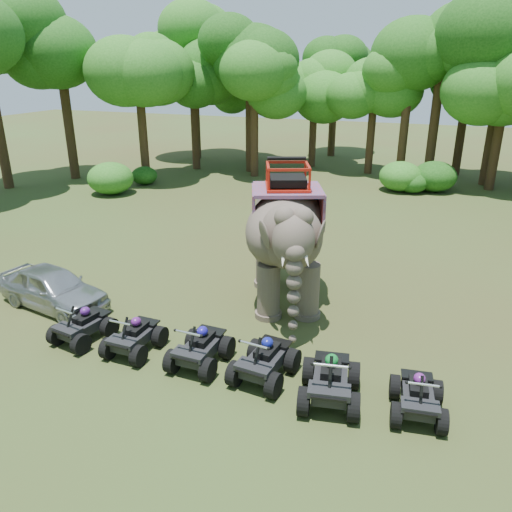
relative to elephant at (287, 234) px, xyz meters
The scene contains 25 objects.
ground 3.34m from the elephant, 103.82° to the right, with size 110.00×110.00×0.00m, color #47381E.
elephant is the anchor object (origin of this frame).
parked_car 7.56m from the elephant, 155.59° to the right, with size 1.57×3.90×1.33m, color #ADB0B4.
atv_0 6.54m from the elephant, 135.75° to the right, with size 1.17×1.61×1.19m, color black, non-canonical shape.
atv_1 5.52m from the elephant, 122.83° to the right, with size 1.17×1.60×1.19m, color black, non-canonical shape.
atv_2 4.73m from the elephant, 101.90° to the right, with size 1.24×1.70×1.26m, color black, non-canonical shape.
atv_3 4.69m from the elephant, 79.14° to the right, with size 1.28×1.75×1.30m, color black, non-canonical shape.
atv_4 5.49m from the elephant, 61.20° to the right, with size 1.35×1.85×1.37m, color black, non-canonical shape.
atv_5 6.48m from the elephant, 44.68° to the right, with size 1.16×1.58×1.17m, color black, non-canonical shape.
tree_0 21.12m from the elephant, 91.58° to the left, with size 5.38×5.38×7.69m, color #195114, non-canonical shape.
tree_1 20.88m from the elephant, 80.48° to the left, with size 6.87×6.87×9.82m, color #195114, non-canonical shape.
tree_2 20.21m from the elephant, 69.33° to the left, with size 5.83×5.83×8.33m, color #195114, non-canonical shape.
tree_28 22.68m from the elephant, 146.17° to the left, with size 6.98×6.98×9.97m, color #195114, non-canonical shape.
tree_29 19.29m from the elephant, 135.65° to the left, with size 5.69×5.69×8.13m, color #195114, non-canonical shape.
tree_30 22.18m from the elephant, 124.51° to the left, with size 5.82×5.82×8.31m, color #195114, non-canonical shape.
tree_31 19.05m from the elephant, 113.86° to the left, with size 5.15×5.15×7.36m, color #195114, non-canonical shape.
tree_32 22.62m from the elephant, 102.54° to the left, with size 5.07×5.07×7.24m, color #195114, non-canonical shape.
tree_33 20.12m from the elephant, 85.27° to the left, with size 5.81×5.81×8.30m, color #195114, non-canonical shape.
tree_34 21.96m from the elephant, 71.37° to the left, with size 6.43×6.43×9.18m, color #195114, non-canonical shape.
tree_35 26.58m from the elephant, 123.14° to the left, with size 7.52×7.52×10.74m, color #195114, non-canonical shape.
tree_36 25.23m from the elephant, 114.10° to the left, with size 5.13×5.13×7.33m, color #195114, non-canonical shape.
tree_39 23.24m from the elephant, 77.16° to the left, with size 6.06×6.06×8.65m, color #195114, non-canonical shape.
tree_40 20.72m from the elephant, 114.49° to the left, with size 6.35×6.35×9.08m, color #195114, non-canonical shape.
tree_41 27.44m from the elephant, 99.56° to the left, with size 6.67×6.67×9.53m, color #195114, non-canonical shape.
tree_42 21.50m from the elephant, 71.21° to the left, with size 7.48×7.48×10.69m, color #195114, non-canonical shape.
Camera 1 is at (4.90, -11.78, 7.35)m, focal length 35.00 mm.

